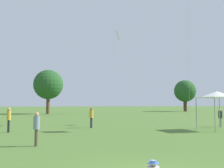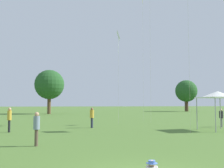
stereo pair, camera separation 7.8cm
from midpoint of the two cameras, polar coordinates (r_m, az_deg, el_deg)
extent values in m
sphere|color=tan|center=(7.78, 8.97, -16.72)|extent=(0.19, 0.19, 0.19)
cylinder|color=#4C70B7|center=(7.78, 8.97, -16.68)|extent=(0.33, 0.33, 0.01)
cylinder|color=#4C70B7|center=(7.77, 8.96, -16.40)|extent=(0.20, 0.20, 0.09)
cylinder|color=slate|center=(26.07, 22.78, -7.73)|extent=(0.27, 0.27, 0.80)
cylinder|color=#232328|center=(26.03, 22.74, -6.15)|extent=(0.49, 0.49, 0.64)
sphere|color=#DBAD89|center=(26.02, 22.72, -5.25)|extent=(0.22, 0.22, 0.22)
cylinder|color=black|center=(21.14, -21.39, -8.56)|extent=(0.17, 0.17, 0.90)
cylinder|color=gold|center=(21.09, -21.33, -6.37)|extent=(0.32, 0.32, 0.71)
sphere|color=tan|center=(21.07, -21.30, -5.12)|extent=(0.24, 0.24, 0.24)
cylinder|color=#282D42|center=(23.30, -4.31, -8.43)|extent=(0.20, 0.20, 0.87)
cylinder|color=gold|center=(23.26, -4.30, -6.51)|extent=(0.37, 0.37, 0.69)
sphere|color=brown|center=(23.24, -4.30, -5.42)|extent=(0.24, 0.24, 0.24)
cylinder|color=brown|center=(14.10, -16.00, -11.19)|extent=(0.22, 0.22, 0.84)
cylinder|color=gray|center=(14.02, -15.94, -8.12)|extent=(0.39, 0.39, 0.67)
sphere|color=tan|center=(14.00, -15.90, -6.36)|extent=(0.23, 0.23, 0.23)
cube|color=white|center=(22.58, 22.10, -2.73)|extent=(2.91, 2.91, 0.08)
cone|color=white|center=(22.59, 22.08, -2.04)|extent=(2.77, 2.77, 0.46)
cylinder|color=#99999E|center=(22.83, 18.09, -6.18)|extent=(0.07, 0.07, 2.58)
cylinder|color=#99999E|center=(24.22, 22.62, -5.94)|extent=(0.07, 0.07, 2.58)
cylinder|color=#99999E|center=(20.97, 21.70, -6.30)|extent=(0.07, 0.07, 2.58)
cube|color=white|center=(27.01, 1.47, 10.55)|extent=(0.39, 0.92, 0.86)
cylinder|color=white|center=(26.75, 1.47, 8.22)|extent=(0.02, 0.02, 1.63)
cylinder|color=#BCB7A8|center=(26.24, 1.48, 0.97)|extent=(0.01, 0.01, 9.03)
cylinder|color=#BCB7A8|center=(32.63, 6.85, 6.32)|extent=(0.01, 0.01, 16.16)
cylinder|color=#BCB7A8|center=(29.52, 8.40, 7.85)|extent=(0.01, 0.01, 16.57)
cylinder|color=#BCB7A8|center=(20.62, 16.37, 12.68)|extent=(0.01, 0.01, 16.18)
cylinder|color=#473323|center=(69.13, 15.94, -4.24)|extent=(0.89, 0.89, 3.67)
sphere|color=#235123|center=(69.19, 15.88, -1.47)|extent=(5.52, 5.52, 5.52)
cylinder|color=brown|center=(53.24, -13.50, -4.09)|extent=(0.69, 0.69, 4.20)
sphere|color=#235123|center=(53.36, -13.43, -0.11)|extent=(5.83, 5.83, 5.83)
camera|label=1|loc=(0.04, -89.85, -0.01)|focal=42.00mm
camera|label=2|loc=(0.04, 90.15, 0.01)|focal=42.00mm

